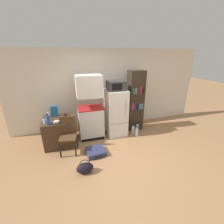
% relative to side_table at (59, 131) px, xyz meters
% --- Properties ---
extents(ground_plane, '(24.00, 24.00, 0.00)m').
position_rel_side_table_xyz_m(ground_plane, '(1.51, -1.20, -0.37)').
color(ground_plane, '#A3754C').
extents(wall_back, '(6.40, 0.10, 2.55)m').
position_rel_side_table_xyz_m(wall_back, '(1.71, 0.80, 0.90)').
color(wall_back, silver).
rests_on(wall_back, ground_plane).
extents(side_table, '(0.79, 0.79, 0.74)m').
position_rel_side_table_xyz_m(side_table, '(0.00, 0.00, 0.00)').
color(side_table, '#422D1E').
rests_on(side_table, ground_plane).
extents(kitchen_hutch, '(0.72, 0.57, 1.86)m').
position_rel_side_table_xyz_m(kitchen_hutch, '(0.91, 0.12, 0.48)').
color(kitchen_hutch, silver).
rests_on(kitchen_hutch, ground_plane).
extents(refrigerator, '(0.59, 0.66, 1.41)m').
position_rel_side_table_xyz_m(refrigerator, '(1.68, 0.08, 0.33)').
color(refrigerator, white).
rests_on(refrigerator, ground_plane).
extents(microwave, '(0.51, 0.44, 0.27)m').
position_rel_side_table_xyz_m(microwave, '(1.68, 0.08, 1.17)').
color(microwave, '#333333').
rests_on(microwave, refrigerator).
extents(bookshelf, '(0.48, 0.37, 1.92)m').
position_rel_side_table_xyz_m(bookshelf, '(2.37, 0.22, 0.59)').
color(bookshelf, '#2D2319').
rests_on(bookshelf, ground_plane).
extents(bottle_blue_soda, '(0.09, 0.09, 0.30)m').
position_rel_side_table_xyz_m(bottle_blue_soda, '(-0.20, -0.30, 0.49)').
color(bottle_blue_soda, '#1E47A3').
rests_on(bottle_blue_soda, side_table).
extents(bottle_milk_white, '(0.07, 0.07, 0.17)m').
position_rel_side_table_xyz_m(bottle_milk_white, '(-0.24, 0.27, 0.44)').
color(bottle_milk_white, white).
rests_on(bottle_milk_white, side_table).
extents(bottle_amber_beer, '(0.09, 0.09, 0.18)m').
position_rel_side_table_xyz_m(bottle_amber_beer, '(0.26, -0.17, 0.45)').
color(bottle_amber_beer, brown).
rests_on(bottle_amber_beer, side_table).
extents(bottle_wine_dark, '(0.07, 0.07, 0.27)m').
position_rel_side_table_xyz_m(bottle_wine_dark, '(0.22, -0.32, 0.48)').
color(bottle_wine_dark, black).
rests_on(bottle_wine_dark, side_table).
extents(bottle_clear_short, '(0.08, 0.08, 0.16)m').
position_rel_side_table_xyz_m(bottle_clear_short, '(-0.29, -0.21, 0.44)').
color(bottle_clear_short, silver).
rests_on(bottle_clear_short, side_table).
extents(bowl, '(0.14, 0.14, 0.04)m').
position_rel_side_table_xyz_m(bowl, '(-0.02, -0.22, 0.39)').
color(bowl, silver).
rests_on(bowl, side_table).
extents(cereal_box, '(0.19, 0.07, 0.30)m').
position_rel_side_table_xyz_m(cereal_box, '(-0.08, 0.23, 0.52)').
color(cereal_box, '#1E66A8').
rests_on(cereal_box, side_table).
extents(chair, '(0.46, 0.47, 0.94)m').
position_rel_side_table_xyz_m(chair, '(0.24, -0.45, 0.18)').
color(chair, black).
rests_on(chair, ground_plane).
extents(suitcase_large_flat, '(0.50, 0.50, 0.12)m').
position_rel_side_table_xyz_m(suitcase_large_flat, '(0.85, -0.79, -0.31)').
color(suitcase_large_flat, navy).
rests_on(suitcase_large_flat, ground_plane).
extents(handbag, '(0.36, 0.20, 0.33)m').
position_rel_side_table_xyz_m(handbag, '(0.51, -1.37, -0.25)').
color(handbag, black).
rests_on(handbag, ground_plane).
extents(water_bottle_front, '(0.08, 0.08, 0.33)m').
position_rel_side_table_xyz_m(water_bottle_front, '(2.35, -0.08, -0.23)').
color(water_bottle_front, silver).
rests_on(water_bottle_front, ground_plane).
extents(water_bottle_middle, '(0.10, 0.10, 0.31)m').
position_rel_side_table_xyz_m(water_bottle_middle, '(2.19, -0.12, -0.24)').
color(water_bottle_middle, silver).
rests_on(water_bottle_middle, ground_plane).
extents(water_bottle_back, '(0.10, 0.10, 0.32)m').
position_rel_side_table_xyz_m(water_bottle_back, '(2.24, -0.28, -0.24)').
color(water_bottle_back, silver).
rests_on(water_bottle_back, ground_plane).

